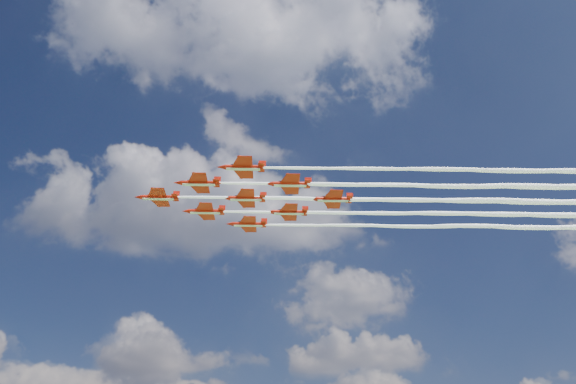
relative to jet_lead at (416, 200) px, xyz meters
name	(u,v)px	position (x,y,z in m)	size (l,w,h in m)	color
jet_lead	(416,200)	(0.00, 0.00, 0.00)	(138.03, 9.61, 2.81)	#B9170A
jet_row2_port	(467,186)	(10.97, -7.35, 0.00)	(138.03, 9.61, 2.81)	#B9170A
jet_row2_starb	(451,214)	(11.08, 7.18, 0.00)	(138.03, 9.61, 2.81)	#B9170A
jet_row3_port	(524,171)	(21.94, -14.69, 0.00)	(138.03, 9.61, 2.81)	#B9170A
jet_row3_centre	(502,201)	(22.05, -0.17, 0.00)	(138.03, 9.61, 2.81)	#B9170A
jet_row3_starb	(483,226)	(22.16, 14.35, 0.00)	(138.03, 9.61, 2.81)	#B9170A
jet_row4_port	(557,187)	(33.02, -7.51, 0.00)	(138.03, 9.61, 2.81)	#B9170A
jet_row4_starb	(533,215)	(33.13, 7.01, 0.00)	(138.03, 9.61, 2.81)	#B9170A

